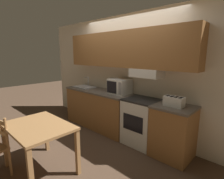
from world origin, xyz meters
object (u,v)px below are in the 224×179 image
at_px(dining_table, 39,132).
at_px(sink_basin, 84,87).
at_px(stove_range, 141,122).
at_px(microwave, 120,86).
at_px(toaster, 174,101).

bearing_deg(dining_table, sink_basin, 123.56).
xyz_separation_m(stove_range, dining_table, (-0.62, -1.72, 0.17)).
bearing_deg(dining_table, stove_range, 70.14).
relative_size(microwave, toaster, 1.34).
distance_m(microwave, sink_basin, 1.15).
relative_size(stove_range, microwave, 2.07).
bearing_deg(microwave, toaster, -4.41).
bearing_deg(microwave, sink_basin, -176.17).
height_order(sink_basin, dining_table, sink_basin).
distance_m(sink_basin, dining_table, 2.08).
bearing_deg(dining_table, microwave, 90.02).
xyz_separation_m(stove_range, toaster, (0.63, -0.03, 0.53)).
bearing_deg(toaster, stove_range, 177.48).
relative_size(toaster, dining_table, 0.31).
height_order(toaster, sink_basin, sink_basin).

